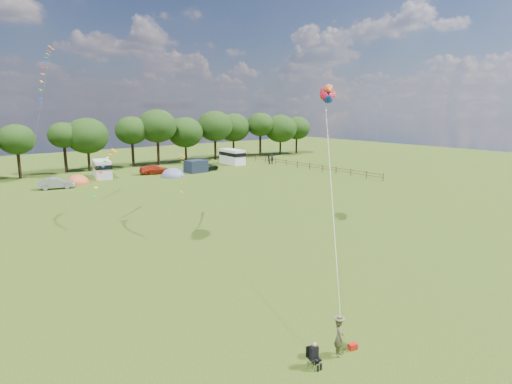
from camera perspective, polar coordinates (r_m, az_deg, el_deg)
ground_plane at (r=30.32m, az=9.65°, el=-9.79°), size 180.00×180.00×0.00m
tree_line at (r=78.38m, az=-18.98°, el=7.49°), size 102.98×10.98×10.27m
fence at (r=75.94m, az=6.34°, el=3.64°), size 0.12×33.12×1.20m
car_b at (r=62.95m, az=-25.09°, el=1.06°), size 4.43×2.49×1.48m
car_c at (r=71.44m, az=-13.31°, el=2.94°), size 5.22×3.18×1.46m
car_d at (r=73.56m, az=-6.80°, el=3.37°), size 5.01×2.33×1.36m
campervan_c at (r=70.02m, az=-19.83°, el=3.00°), size 3.52×5.89×2.70m
campervan_d at (r=81.48m, az=-3.19°, el=4.79°), size 2.68×5.80×2.79m
tent_orange at (r=66.16m, az=-22.63°, el=1.08°), size 3.18×3.49×2.49m
tent_greyblue at (r=68.11m, az=-11.01°, el=2.03°), size 3.61×3.95×2.69m
awning_navy at (r=71.93m, az=-8.02°, el=3.43°), size 3.38×2.79×2.05m
kite_flyer at (r=20.24m, az=11.02°, el=-18.47°), size 0.71×0.76×1.74m
camp_chair at (r=19.40m, az=7.69°, el=-20.40°), size 0.58×0.59×1.16m
kite_bag at (r=21.14m, az=12.78°, el=-19.45°), size 0.44×0.34×0.28m
fish_kite at (r=36.64m, az=9.48°, el=12.78°), size 3.03×3.29×1.90m
streamer_kite_a at (r=50.66m, az=-26.19°, el=15.15°), size 3.38×5.71×5.80m
streamer_kite_b at (r=43.23m, az=-19.36°, el=3.49°), size 4.28×4.71×3.80m
streamer_kite_c at (r=39.00m, az=-9.83°, el=3.44°), size 3.06×4.98×2.80m
walker_a at (r=81.11m, az=1.67°, el=4.29°), size 0.93×0.81×1.64m
walker_b at (r=81.45m, az=2.10°, el=4.41°), size 1.33×0.87×1.90m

